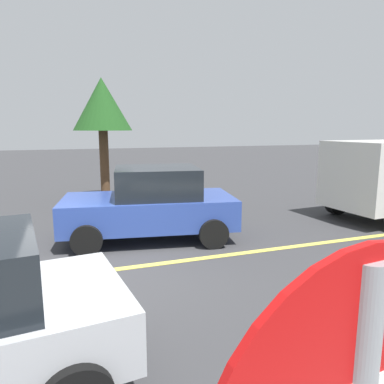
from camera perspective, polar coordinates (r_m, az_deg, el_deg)
name	(u,v)px	position (r m, az deg, el deg)	size (l,w,h in m)	color
ground_plane	(101,272)	(6.87, -14.21, -12.08)	(80.00, 80.00, 0.00)	#38383A
lane_marking_centre	(249,252)	(7.70, 8.91, -9.38)	(28.00, 0.16, 0.01)	#E0D14C
car_blue_far_lane	(151,204)	(8.41, -6.45, -1.81)	(4.12, 2.62, 1.67)	#2D479E
tree_left_verge	(102,106)	(13.18, -13.99, 12.98)	(2.01, 2.01, 4.26)	#513823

